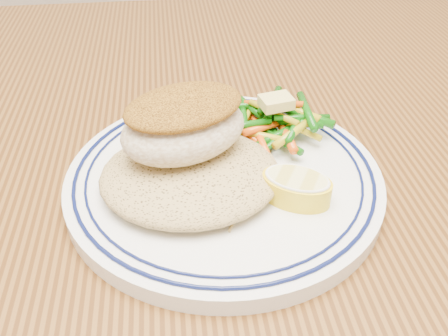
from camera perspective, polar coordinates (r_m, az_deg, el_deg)
dining_table at (r=0.51m, az=-4.47°, el=-8.32°), size 1.50×0.90×0.75m
plate at (r=0.42m, az=0.00°, el=-1.15°), size 0.26×0.26×0.02m
rice_pilaf at (r=0.40m, az=-3.84°, el=-0.40°), size 0.14×0.13×0.03m
fish_fillet at (r=0.39m, az=-4.62°, el=5.10°), size 0.12×0.11×0.05m
vegetable_pile at (r=0.46m, az=5.54°, el=5.44°), size 0.11×0.11×0.03m
butter_pat at (r=0.45m, az=5.98°, el=7.51°), size 0.03×0.03×0.01m
lemon_wedge at (r=0.39m, az=8.28°, el=-2.11°), size 0.07×0.07×0.02m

